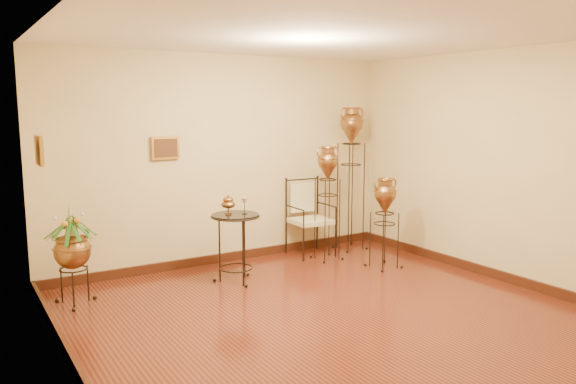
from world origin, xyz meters
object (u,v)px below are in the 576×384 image
amphora_mid (327,202)px  armchair (311,218)px  planter_urn (72,247)px  amphora_tall (351,177)px  side_table (236,247)px

amphora_mid → armchair: (-0.08, 0.29, -0.26)m
amphora_mid → planter_urn: size_ratio=1.40×
planter_urn → armchair: planter_urn is taller
planter_urn → armchair: size_ratio=1.04×
amphora_tall → amphora_mid: amphora_tall is taller
amphora_mid → planter_urn: amphora_mid is taller
planter_urn → armchair: 3.33m
amphora_tall → side_table: amphora_tall is taller
amphora_tall → amphora_mid: 0.75m
amphora_mid → amphora_tall: bearing=24.8°
amphora_mid → side_table: (-1.55, -0.26, -0.37)m
side_table → planter_urn: bearing=173.8°
planter_urn → armchair: bearing=6.1°
amphora_tall → planter_urn: size_ratio=1.87×
amphora_tall → armchair: 0.89m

